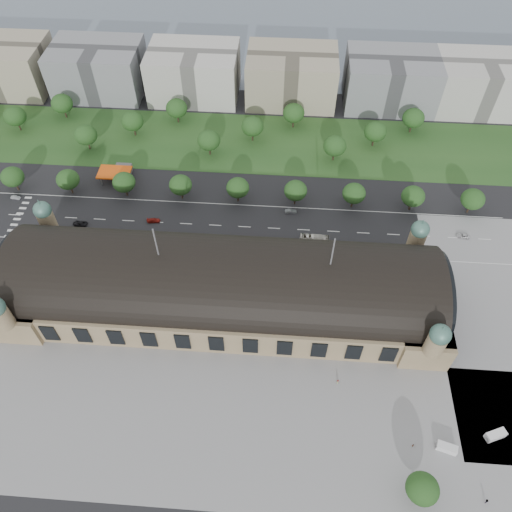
# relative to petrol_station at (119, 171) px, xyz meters

# --- Properties ---
(ground) EXTENTS (900.00, 900.00, 0.00)m
(ground) POSITION_rel_petrol_station_xyz_m (53.91, -65.28, -2.95)
(ground) COLOR black
(ground) RESTS_ON ground
(station) EXTENTS (150.00, 48.40, 44.30)m
(station) POSITION_rel_petrol_station_xyz_m (53.91, -65.28, 7.33)
(station) COLOR #99815F
(station) RESTS_ON ground
(plaza_south) EXTENTS (190.00, 48.00, 0.12)m
(plaza_south) POSITION_rel_petrol_station_xyz_m (63.91, -109.28, -2.95)
(plaza_south) COLOR gray
(plaza_south) RESTS_ON ground
(road_slab) EXTENTS (260.00, 26.00, 0.10)m
(road_slab) POSITION_rel_petrol_station_xyz_m (33.91, -27.28, -2.95)
(road_slab) COLOR black
(road_slab) RESTS_ON ground
(grass_belt) EXTENTS (300.00, 45.00, 0.10)m
(grass_belt) POSITION_rel_petrol_station_xyz_m (38.91, 27.72, -2.95)
(grass_belt) COLOR #234A1D
(grass_belt) RESTS_ON ground
(petrol_station) EXTENTS (14.00, 13.00, 5.05)m
(petrol_station) POSITION_rel_petrol_station_xyz_m (0.00, 0.00, 0.00)
(petrol_station) COLOR #E14F0D
(petrol_station) RESTS_ON ground
(office_1) EXTENTS (45.00, 32.00, 24.00)m
(office_1) POSITION_rel_petrol_station_xyz_m (-76.09, 67.72, 9.05)
(office_1) COLOR tan
(office_1) RESTS_ON ground
(office_2) EXTENTS (45.00, 32.00, 24.00)m
(office_2) POSITION_rel_petrol_station_xyz_m (-26.09, 67.72, 9.05)
(office_2) COLOR gray
(office_2) RESTS_ON ground
(office_3) EXTENTS (45.00, 32.00, 24.00)m
(office_3) POSITION_rel_petrol_station_xyz_m (23.91, 67.72, 9.05)
(office_3) COLOR beige
(office_3) RESTS_ON ground
(office_4) EXTENTS (45.00, 32.00, 24.00)m
(office_4) POSITION_rel_petrol_station_xyz_m (73.91, 67.72, 9.05)
(office_4) COLOR tan
(office_4) RESTS_ON ground
(office_5) EXTENTS (45.00, 32.00, 24.00)m
(office_5) POSITION_rel_petrol_station_xyz_m (123.91, 67.72, 9.05)
(office_5) COLOR gray
(office_5) RESTS_ON ground
(office_6) EXTENTS (45.00, 32.00, 24.00)m
(office_6) POSITION_rel_petrol_station_xyz_m (168.91, 67.72, 9.05)
(office_6) COLOR beige
(office_6) RESTS_ON ground
(tree_row_1) EXTENTS (9.60, 9.60, 11.52)m
(tree_row_1) POSITION_rel_petrol_station_xyz_m (-42.09, -12.28, 4.48)
(tree_row_1) COLOR #2D2116
(tree_row_1) RESTS_ON ground
(tree_row_2) EXTENTS (9.60, 9.60, 11.52)m
(tree_row_2) POSITION_rel_petrol_station_xyz_m (-18.09, -12.28, 4.48)
(tree_row_2) COLOR #2D2116
(tree_row_2) RESTS_ON ground
(tree_row_3) EXTENTS (9.60, 9.60, 11.52)m
(tree_row_3) POSITION_rel_petrol_station_xyz_m (5.91, -12.28, 4.48)
(tree_row_3) COLOR #2D2116
(tree_row_3) RESTS_ON ground
(tree_row_4) EXTENTS (9.60, 9.60, 11.52)m
(tree_row_4) POSITION_rel_petrol_station_xyz_m (29.91, -12.28, 4.48)
(tree_row_4) COLOR #2D2116
(tree_row_4) RESTS_ON ground
(tree_row_5) EXTENTS (9.60, 9.60, 11.52)m
(tree_row_5) POSITION_rel_petrol_station_xyz_m (53.91, -12.28, 4.48)
(tree_row_5) COLOR #2D2116
(tree_row_5) RESTS_ON ground
(tree_row_6) EXTENTS (9.60, 9.60, 11.52)m
(tree_row_6) POSITION_rel_petrol_station_xyz_m (77.91, -12.28, 4.48)
(tree_row_6) COLOR #2D2116
(tree_row_6) RESTS_ON ground
(tree_row_7) EXTENTS (9.60, 9.60, 11.52)m
(tree_row_7) POSITION_rel_petrol_station_xyz_m (101.91, -12.28, 4.48)
(tree_row_7) COLOR #2D2116
(tree_row_7) RESTS_ON ground
(tree_row_8) EXTENTS (9.60, 9.60, 11.52)m
(tree_row_8) POSITION_rel_petrol_station_xyz_m (125.91, -12.28, 4.48)
(tree_row_8) COLOR #2D2116
(tree_row_8) RESTS_ON ground
(tree_row_9) EXTENTS (9.60, 9.60, 11.52)m
(tree_row_9) POSITION_rel_petrol_station_xyz_m (149.91, -12.28, 4.48)
(tree_row_9) COLOR #2D2116
(tree_row_9) RESTS_ON ground
(tree_belt_1) EXTENTS (10.40, 10.40, 12.48)m
(tree_belt_1) POSITION_rel_petrol_station_xyz_m (-57.09, 29.72, 5.10)
(tree_belt_1) COLOR #2D2116
(tree_belt_1) RESTS_ON ground
(tree_belt_2) EXTENTS (10.40, 10.40, 12.48)m
(tree_belt_2) POSITION_rel_petrol_station_xyz_m (-38.09, 41.72, 5.10)
(tree_belt_2) COLOR #2D2116
(tree_belt_2) RESTS_ON ground
(tree_belt_3) EXTENTS (10.40, 10.40, 12.48)m
(tree_belt_3) POSITION_rel_petrol_station_xyz_m (-19.09, 17.72, 5.10)
(tree_belt_3) COLOR #2D2116
(tree_belt_3) RESTS_ON ground
(tree_belt_4) EXTENTS (10.40, 10.40, 12.48)m
(tree_belt_4) POSITION_rel_petrol_station_xyz_m (-0.09, 29.72, 5.10)
(tree_belt_4) COLOR #2D2116
(tree_belt_4) RESTS_ON ground
(tree_belt_5) EXTENTS (10.40, 10.40, 12.48)m
(tree_belt_5) POSITION_rel_petrol_station_xyz_m (18.91, 41.72, 5.10)
(tree_belt_5) COLOR #2D2116
(tree_belt_5) RESTS_ON ground
(tree_belt_6) EXTENTS (10.40, 10.40, 12.48)m
(tree_belt_6) POSITION_rel_petrol_station_xyz_m (37.91, 17.72, 5.10)
(tree_belt_6) COLOR #2D2116
(tree_belt_6) RESTS_ON ground
(tree_belt_7) EXTENTS (10.40, 10.40, 12.48)m
(tree_belt_7) POSITION_rel_petrol_station_xyz_m (56.91, 29.72, 5.10)
(tree_belt_7) COLOR #2D2116
(tree_belt_7) RESTS_ON ground
(tree_belt_8) EXTENTS (10.40, 10.40, 12.48)m
(tree_belt_8) POSITION_rel_petrol_station_xyz_m (75.91, 41.72, 5.10)
(tree_belt_8) COLOR #2D2116
(tree_belt_8) RESTS_ON ground
(tree_belt_9) EXTENTS (10.40, 10.40, 12.48)m
(tree_belt_9) POSITION_rel_petrol_station_xyz_m (94.91, 17.72, 5.10)
(tree_belt_9) COLOR #2D2116
(tree_belt_9) RESTS_ON ground
(tree_belt_10) EXTENTS (10.40, 10.40, 12.48)m
(tree_belt_10) POSITION_rel_petrol_station_xyz_m (113.91, 29.72, 5.10)
(tree_belt_10) COLOR #2D2116
(tree_belt_10) RESTS_ON ground
(tree_belt_11) EXTENTS (10.40, 10.40, 12.48)m
(tree_belt_11) POSITION_rel_petrol_station_xyz_m (132.91, 41.72, 5.10)
(tree_belt_11) COLOR #2D2116
(tree_belt_11) RESTS_ON ground
(tree_plaza_s) EXTENTS (9.00, 9.00, 10.64)m
(tree_plaza_s) POSITION_rel_petrol_station_xyz_m (113.91, -125.28, 3.86)
(tree_plaza_s) COLOR #2D2116
(tree_plaza_s) RESTS_ON ground
(traffic_car_1) EXTENTS (4.14, 1.74, 1.33)m
(traffic_car_1) POSITION_rel_petrol_station_xyz_m (-41.13, -17.74, -2.28)
(traffic_car_1) COLOR #9B9EA3
(traffic_car_1) RESTS_ON ground
(traffic_car_2) EXTENTS (6.03, 3.07, 1.63)m
(traffic_car_2) POSITION_rel_petrol_station_xyz_m (-9.09, -30.93, -2.13)
(traffic_car_2) COLOR black
(traffic_car_2) RESTS_ON ground
(traffic_car_3) EXTENTS (5.58, 2.80, 1.56)m
(traffic_car_3) POSITION_rel_petrol_station_xyz_m (20.48, -27.05, -2.17)
(traffic_car_3) COLOR maroon
(traffic_car_3) RESTS_ON ground
(traffic_car_5) EXTENTS (4.93, 2.06, 1.59)m
(traffic_car_5) POSITION_rel_petrol_station_xyz_m (76.44, -17.85, -2.16)
(traffic_car_5) COLOR slate
(traffic_car_5) RESTS_ON ground
(traffic_car_6) EXTENTS (5.28, 2.94, 1.40)m
(traffic_car_6) POSITION_rel_petrol_station_xyz_m (145.24, -26.56, -2.25)
(traffic_car_6) COLOR silver
(traffic_car_6) RESTS_ON ground
(parked_car_0) EXTENTS (4.74, 3.99, 1.53)m
(parked_car_0) POSITION_rel_petrol_station_xyz_m (-8.43, -44.28, -2.18)
(parked_car_0) COLOR black
(parked_car_0) RESTS_ON ground
(parked_car_1) EXTENTS (6.17, 4.58, 1.56)m
(parked_car_1) POSITION_rel_petrol_station_xyz_m (-25.19, -43.28, -2.17)
(parked_car_1) COLOR maroon
(parked_car_1) RESTS_ON ground
(parked_car_2) EXTENTS (6.04, 4.38, 1.63)m
(parked_car_2) POSITION_rel_petrol_station_xyz_m (-16.40, -40.28, -2.14)
(parked_car_2) COLOR #201A4A
(parked_car_2) RESTS_ON ground
(parked_car_3) EXTENTS (4.18, 3.57, 1.35)m
(parked_car_3) POSITION_rel_petrol_station_xyz_m (12.94, -44.28, -2.27)
(parked_car_3) COLOR slate
(parked_car_3) RESTS_ON ground
(parked_car_4) EXTENTS (4.23, 2.99, 1.32)m
(parked_car_4) POSITION_rel_petrol_station_xyz_m (23.78, -40.28, -2.29)
(parked_car_4) COLOR silver
(parked_car_4) RESTS_ON ground
(parked_car_5) EXTENTS (5.93, 5.02, 1.51)m
(parked_car_5) POSITION_rel_petrol_station_xyz_m (6.28, -44.28, -2.19)
(parked_car_5) COLOR #9C9FA4
(parked_car_5) RESTS_ON ground
(parked_car_6) EXTENTS (5.47, 3.83, 1.47)m
(parked_car_6) POSITION_rel_petrol_station_xyz_m (35.91, -43.31, -2.21)
(parked_car_6) COLOR black
(parked_car_6) RESTS_ON ground
(bus_west) EXTENTS (12.19, 3.12, 3.38)m
(bus_west) POSITION_rel_petrol_station_xyz_m (60.71, -36.49, -1.26)
(bus_west) COLOR #AD1B22
(bus_west) RESTS_ON ground
(bus_mid) EXTENTS (10.81, 2.90, 2.99)m
(bus_mid) POSITION_rel_petrol_station_xyz_m (47.96, -36.68, -1.46)
(bus_mid) COLOR white
(bus_mid) RESTS_ON ground
(bus_east) EXTENTS (11.72, 3.03, 3.25)m
(bus_east) POSITION_rel_petrol_station_xyz_m (86.21, -33.28, -1.33)
(bus_east) COLOR silver
(bus_east) RESTS_ON ground
(van_east) EXTENTS (6.53, 4.55, 2.63)m
(van_east) POSITION_rel_petrol_station_xyz_m (138.86, -107.27, -1.69)
(van_east) COLOR white
(van_east) RESTS_ON ground
(van_south) EXTENTS (6.24, 3.85, 2.52)m
(van_south) POSITION_rel_petrol_station_xyz_m (123.85, -111.86, -1.74)
(van_south) COLOR silver
(van_south) RESTS_ON ground
(pedestrian_0) EXTENTS (1.04, 0.83, 1.87)m
(pedestrian_0) POSITION_rel_petrol_station_xyz_m (93.33, -93.22, -2.01)
(pedestrian_0) COLOR gray
(pedestrian_0) RESTS_ON ground
(pedestrian_1) EXTENTS (0.45, 0.61, 1.55)m
(pedestrian_1) POSITION_rel_petrol_station_xyz_m (114.63, -111.74, -2.17)
(pedestrian_1) COLOR gray
(pedestrian_1) RESTS_ON ground
(pedestrian_4) EXTENTS (1.23, 1.30, 1.94)m
(pedestrian_4) POSITION_rel_petrol_station_xyz_m (132.52, -125.64, -1.98)
(pedestrian_4) COLOR gray
(pedestrian_4) RESTS_ON ground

